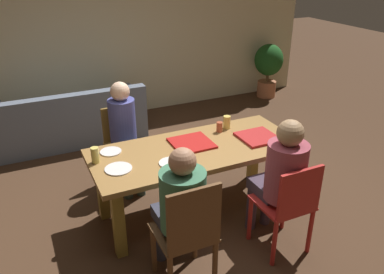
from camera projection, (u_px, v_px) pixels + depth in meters
ground_plane at (196, 210)px, 4.13m from camera, size 20.00×20.00×0.00m
back_wall at (110, 22)px, 5.96m from camera, size 6.93×0.12×2.99m
dining_table at (196, 157)px, 3.85m from camera, size 2.06×0.88×0.75m
chair_0 at (289, 204)px, 3.35m from camera, size 0.44×0.44×0.91m
person_0 at (281, 173)px, 3.37m from camera, size 0.35×0.55×1.26m
chair_1 at (122, 141)px, 4.46m from camera, size 0.39×0.42×0.90m
person_1 at (124, 129)px, 4.25m from camera, size 0.29×0.49×1.24m
chair_2 at (188, 234)px, 2.97m from camera, size 0.45×0.43×1.00m
person_2 at (180, 203)px, 3.01m from camera, size 0.36×0.53×1.22m
pizza_box_0 at (192, 143)px, 3.87m from camera, size 0.39×0.39×0.02m
pizza_box_1 at (258, 137)px, 3.99m from camera, size 0.37×0.37×0.03m
plate_0 at (111, 152)px, 3.72m from camera, size 0.20×0.20×0.01m
plate_1 at (171, 163)px, 3.52m from camera, size 0.21×0.21×0.01m
plate_2 at (118, 169)px, 3.42m from camera, size 0.24×0.24×0.01m
drinking_glass_0 at (227, 122)px, 4.19m from camera, size 0.08×0.08×0.14m
drinking_glass_1 at (95, 155)px, 3.51m from camera, size 0.07×0.07×0.15m
drinking_glass_2 at (219, 127)px, 4.12m from camera, size 0.06×0.06×0.11m
couch at (70, 122)px, 5.54m from camera, size 2.06×0.85×0.79m
potted_plant at (268, 65)px, 7.11m from camera, size 0.52×0.52×0.98m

